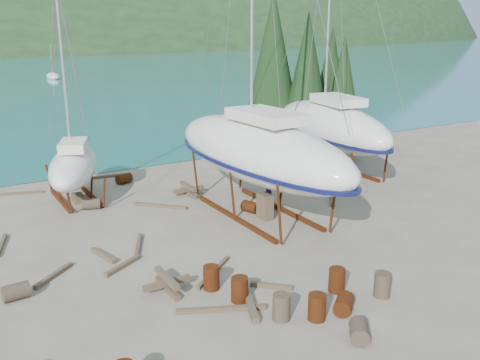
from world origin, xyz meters
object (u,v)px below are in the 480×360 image
large_sailboat_far (330,125)px  small_sailboat_shore (74,165)px  large_sailboat_near (258,150)px  worker (268,194)px

large_sailboat_far → small_sailboat_shore: (-15.21, 2.73, -1.15)m
large_sailboat_far → small_sailboat_shore: bearing=179.1°
large_sailboat_near → worker: (0.76, 0.23, -2.42)m
worker → large_sailboat_near: bearing=111.9°
large_sailboat_far → worker: 8.62m
large_sailboat_near → small_sailboat_shore: size_ratio=1.75×
small_sailboat_shore → worker: small_sailboat_shore is taller
large_sailboat_far → worker: (-7.31, -3.99, -2.20)m
worker → large_sailboat_far: bearing=-56.8°
large_sailboat_near → small_sailboat_shore: 10.06m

